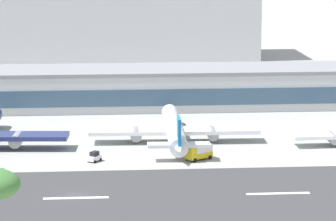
# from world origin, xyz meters

# --- Properties ---
(ground_plane) EXTENTS (1400.00, 1400.00, 0.00)m
(ground_plane) POSITION_xyz_m (0.00, 0.00, 0.00)
(ground_plane) COLOR #9E9E99
(runway_strip) EXTENTS (800.00, 38.31, 0.08)m
(runway_strip) POSITION_xyz_m (0.00, -1.73, 0.04)
(runway_strip) COLOR #38383A
(runway_strip) RESTS_ON ground_plane
(runway_centreline_dash_4) EXTENTS (12.00, 1.20, 0.01)m
(runway_centreline_dash_4) POSITION_xyz_m (0.52, -1.73, 0.09)
(runway_centreline_dash_4) COLOR white
(runway_centreline_dash_4) RESTS_ON runway_strip
(runway_centreline_dash_5) EXTENTS (12.00, 1.20, 0.01)m
(runway_centreline_dash_5) POSITION_xyz_m (38.12, -1.73, 0.09)
(runway_centreline_dash_5) COLOR white
(runway_centreline_dash_5) RESTS_ON runway_strip
(terminal_building) EXTENTS (214.20, 21.36, 10.96)m
(terminal_building) POSITION_xyz_m (19.54, 86.28, 5.48)
(terminal_building) COLOR #B7BABC
(terminal_building) RESTS_ON ground_plane
(distant_hotel_block) EXTENTS (141.50, 33.49, 36.10)m
(distant_hotel_block) POSITION_xyz_m (-4.28, 190.31, 18.05)
(distant_hotel_block) COLOR #BCBCC1
(distant_hotel_block) RESTS_ON ground_plane
(airliner_blue_tail_gate_1) EXTENTS (39.66, 45.41, 9.48)m
(airliner_blue_tail_gate_1) POSITION_xyz_m (22.34, 41.22, 3.02)
(airliner_blue_tail_gate_1) COLOR silver
(airliner_blue_tail_gate_1) RESTS_ON ground_plane
(service_box_truck_0) EXTENTS (6.31, 5.36, 3.25)m
(service_box_truck_0) POSITION_xyz_m (26.25, 25.20, 1.79)
(service_box_truck_0) COLOR gold
(service_box_truck_0) RESTS_ON ground_plane
(service_baggage_tug_1) EXTENTS (3.16, 3.54, 2.20)m
(service_baggage_tug_1) POSITION_xyz_m (3.90, 25.41, 1.05)
(service_baggage_tug_1) COLOR white
(service_baggage_tug_1) RESTS_ON ground_plane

